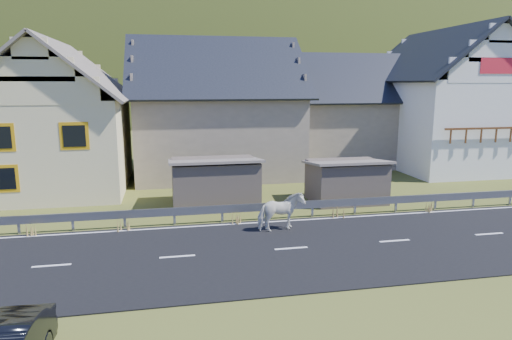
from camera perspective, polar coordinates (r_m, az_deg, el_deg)
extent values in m
plane|color=#454B1B|center=(16.52, 4.41, -9.87)|extent=(160.00, 160.00, 0.00)
cube|color=black|center=(16.51, 4.41, -9.81)|extent=(60.00, 7.00, 0.04)
cube|color=silver|center=(16.50, 4.41, -9.73)|extent=(60.00, 6.60, 0.01)
cube|color=#93969B|center=(19.73, 1.54, -4.60)|extent=(28.00, 0.08, 0.34)
cube|color=#93969B|center=(20.19, -27.54, -6.18)|extent=(0.10, 0.06, 0.70)
cube|color=#93969B|center=(19.71, -21.93, -6.12)|extent=(0.10, 0.06, 0.70)
cube|color=#93969B|center=(19.43, -16.10, -5.99)|extent=(0.10, 0.06, 0.70)
cube|color=#93969B|center=(19.35, -10.16, -5.79)|extent=(0.10, 0.06, 0.70)
cube|color=#93969B|center=(19.48, -4.25, -5.53)|extent=(0.10, 0.06, 0.70)
cube|color=#93969B|center=(19.81, 1.53, -5.23)|extent=(0.10, 0.06, 0.70)
cube|color=#93969B|center=(20.33, 7.05, -4.88)|extent=(0.10, 0.06, 0.70)
cube|color=#93969B|center=(21.03, 12.25, -4.52)|extent=(0.10, 0.06, 0.70)
cube|color=#93969B|center=(21.89, 17.07, -4.15)|extent=(0.10, 0.06, 0.70)
cube|color=#93969B|center=(22.90, 21.49, -3.78)|extent=(0.10, 0.06, 0.70)
cube|color=#93969B|center=(24.03, 25.52, -3.43)|extent=(0.10, 0.06, 0.70)
cube|color=#93969B|center=(25.26, 29.17, -3.09)|extent=(0.10, 0.06, 0.70)
cube|color=brown|center=(21.99, -5.18, -1.63)|extent=(4.30, 3.30, 2.40)
cube|color=brown|center=(23.12, 11.19, -1.43)|extent=(3.80, 2.90, 2.20)
cube|color=beige|center=(27.67, -23.25, 3.05)|extent=(7.00, 9.00, 5.00)
cube|color=orange|center=(23.66, -29.40, 3.55)|extent=(1.30, 0.12, 1.30)
cube|color=orange|center=(22.87, -21.76, 3.97)|extent=(1.30, 0.12, 1.30)
cube|color=orange|center=(23.93, -28.98, -0.96)|extent=(1.30, 0.12, 1.30)
cube|color=gray|center=(29.41, -27.14, 11.10)|extent=(0.70, 0.70, 2.40)
cube|color=gray|center=(30.22, -5.08, 4.48)|extent=(10.00, 9.00, 5.00)
cube|color=gray|center=(34.68, 11.26, 4.80)|extent=(9.00, 8.00, 4.60)
cube|color=white|center=(34.80, 22.43, 5.37)|extent=(8.00, 10.00, 6.00)
cube|color=red|center=(30.64, 28.22, 11.40)|extent=(2.60, 0.06, 0.90)
cube|color=#5B3617|center=(30.57, 27.88, 4.65)|extent=(6.80, 0.12, 0.12)
ellipsoid|color=#243413|center=(196.78, -8.52, 3.20)|extent=(440.00, 280.00, 260.00)
imported|color=white|center=(18.15, 3.11, -5.24)|extent=(1.17, 1.95, 1.54)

